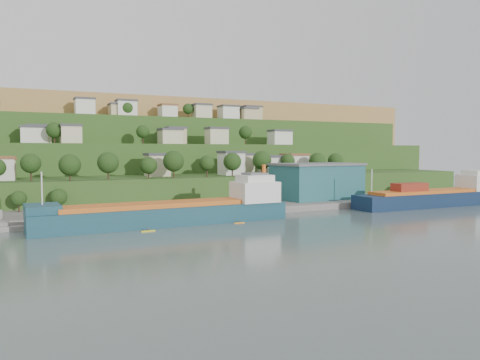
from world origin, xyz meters
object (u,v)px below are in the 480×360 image
cargo_ship_near (175,214)px  cargo_ship_far (436,198)px  kayak_orange (239,222)px  warehouse (317,181)px

cargo_ship_near → cargo_ship_far: (95.09, 0.20, -0.12)m
cargo_ship_near → kayak_orange: cargo_ship_near is taller
cargo_ship_far → warehouse: (-34.40, 22.86, 5.80)m
cargo_ship_near → kayak_orange: bearing=-22.7°
cargo_ship_near → warehouse: (60.69, 23.06, 5.68)m
warehouse → kayak_orange: (-44.69, -28.97, -8.22)m
warehouse → kayak_orange: warehouse is taller
kayak_orange → cargo_ship_near: bearing=165.5°
cargo_ship_near → warehouse: cargo_ship_near is taller
cargo_ship_near → cargo_ship_far: bearing=-2.4°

